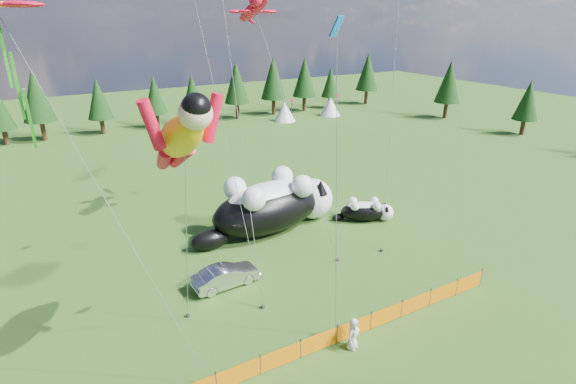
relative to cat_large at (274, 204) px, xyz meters
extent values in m
plane|color=#133309|center=(-4.12, -9.27, -1.97)|extent=(160.00, 160.00, 0.00)
cylinder|color=#262626|center=(-9.12, -12.27, -1.42)|extent=(0.06, 0.06, 1.10)
cylinder|color=#262626|center=(-7.12, -12.27, -1.42)|extent=(0.06, 0.06, 1.10)
cylinder|color=#262626|center=(-5.12, -12.27, -1.42)|extent=(0.06, 0.06, 1.10)
cylinder|color=#262626|center=(-3.12, -12.27, -1.42)|extent=(0.06, 0.06, 1.10)
cylinder|color=#262626|center=(-1.12, -12.27, -1.42)|extent=(0.06, 0.06, 1.10)
cylinder|color=#262626|center=(0.88, -12.27, -1.42)|extent=(0.06, 0.06, 1.10)
cylinder|color=#262626|center=(2.88, -12.27, -1.42)|extent=(0.06, 0.06, 1.10)
cylinder|color=#262626|center=(4.88, -12.27, -1.42)|extent=(0.06, 0.06, 1.10)
cylinder|color=#262626|center=(6.88, -12.27, -1.42)|extent=(0.06, 0.06, 1.10)
cube|color=orange|center=(-8.12, -12.27, -1.47)|extent=(2.00, 0.04, 0.90)
cube|color=orange|center=(-6.12, -12.27, -1.47)|extent=(2.00, 0.04, 0.90)
cube|color=orange|center=(-4.12, -12.27, -1.47)|extent=(2.00, 0.04, 0.90)
cube|color=orange|center=(-2.12, -12.27, -1.47)|extent=(2.00, 0.04, 0.90)
cube|color=orange|center=(-0.12, -12.27, -1.47)|extent=(2.00, 0.04, 0.90)
cube|color=orange|center=(1.88, -12.27, -1.47)|extent=(2.00, 0.04, 0.90)
cube|color=orange|center=(3.88, -12.27, -1.47)|extent=(2.00, 0.04, 0.90)
cube|color=orange|center=(5.88, -12.27, -1.47)|extent=(2.00, 0.04, 0.90)
ellipsoid|color=black|center=(-0.49, -0.06, -0.25)|extent=(8.98, 4.95, 3.43)
ellipsoid|color=white|center=(-0.49, -0.06, 0.61)|extent=(6.77, 3.57, 2.10)
sphere|color=white|center=(3.49, 0.40, -0.44)|extent=(3.05, 3.05, 3.05)
sphere|color=#F96183|center=(4.78, 0.54, -0.44)|extent=(0.43, 0.43, 0.43)
ellipsoid|color=black|center=(-5.04, -0.57, -1.30)|extent=(2.80, 1.63, 1.34)
cone|color=black|center=(3.59, -0.51, 0.78)|extent=(1.07, 1.07, 1.07)
cone|color=black|center=(3.38, 1.31, 0.78)|extent=(1.07, 1.07, 1.07)
sphere|color=white|center=(1.45, 1.41, 1.37)|extent=(1.60, 1.60, 1.60)
sphere|color=white|center=(1.73, -1.05, 1.37)|extent=(1.60, 1.60, 1.60)
sphere|color=white|center=(-2.53, 0.96, 1.37)|extent=(1.60, 1.60, 1.60)
sphere|color=white|center=(-2.25, -1.50, 1.37)|extent=(1.60, 1.60, 1.60)
ellipsoid|color=black|center=(6.57, -1.98, -1.27)|extent=(3.84, 3.08, 1.39)
ellipsoid|color=white|center=(6.57, -1.98, -0.92)|extent=(2.87, 2.27, 0.85)
sphere|color=white|center=(8.00, -2.75, -1.35)|extent=(1.24, 1.24, 1.24)
sphere|color=#F96183|center=(8.46, -3.00, -1.35)|extent=(0.17, 0.17, 0.17)
ellipsoid|color=black|center=(4.93, -1.10, -1.70)|extent=(1.21, 0.99, 0.54)
cone|color=black|center=(7.82, -3.08, -0.85)|extent=(0.43, 0.43, 0.43)
cone|color=black|center=(8.18, -2.42, -0.85)|extent=(0.43, 0.43, 0.43)
sphere|color=white|center=(7.55, -1.94, -0.61)|extent=(0.65, 0.65, 0.65)
sphere|color=white|center=(7.08, -2.83, -0.61)|extent=(0.65, 0.65, 0.65)
sphere|color=white|center=(6.12, -1.17, -0.61)|extent=(0.65, 0.65, 0.65)
sphere|color=white|center=(5.65, -2.06, -0.61)|extent=(0.65, 0.65, 0.65)
imported|color=silver|center=(-5.81, -5.15, -1.33)|extent=(3.95, 1.60, 1.28)
imported|color=silver|center=(-2.65, -12.87, -1.16)|extent=(0.93, 0.80, 1.61)
cylinder|color=#595959|center=(-8.67, -7.81, 3.08)|extent=(0.03, 0.03, 9.97)
cube|color=#262626|center=(-8.61, -6.86, -1.89)|extent=(0.15, 0.15, 0.16)
cylinder|color=#595959|center=(0.94, -1.11, 5.50)|extent=(0.03, 0.03, 17.58)
cube|color=#262626|center=(1.35, -5.98, -1.89)|extent=(0.15, 0.15, 0.16)
cylinder|color=#595959|center=(-11.64, -9.89, 5.50)|extent=(0.03, 0.03, 15.80)
cube|color=#262626|center=(-9.21, -11.63, -1.89)|extent=(0.15, 0.15, 0.16)
cube|color=#24961B|center=(-14.07, -8.15, 10.22)|extent=(0.21, 0.21, 4.56)
cylinder|color=#595959|center=(-4.52, -5.21, 5.94)|extent=(0.03, 0.03, 16.56)
cube|color=#262626|center=(-4.93, -8.08, -1.89)|extent=(0.15, 0.15, 0.16)
cylinder|color=#595959|center=(7.40, -3.06, 9.84)|extent=(0.03, 0.03, 24.91)
cube|color=#262626|center=(4.58, -6.42, -1.89)|extent=(0.15, 0.15, 0.16)
cylinder|color=#595959|center=(-2.80, -11.30, 5.13)|extent=(0.03, 0.03, 13.94)
cube|color=#262626|center=(-2.86, -11.82, -1.89)|extent=(0.15, 0.15, 0.16)
cylinder|color=#595959|center=(-4.15, -0.59, 8.44)|extent=(0.03, 0.03, 21.81)
cube|color=#262626|center=(-3.62, -4.27, -1.89)|extent=(0.15, 0.15, 0.16)
camera|label=1|loc=(-13.50, -26.02, 12.49)|focal=28.00mm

